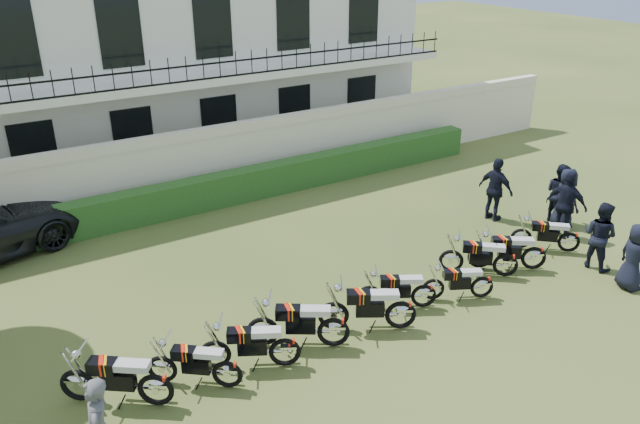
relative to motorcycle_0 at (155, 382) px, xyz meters
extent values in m
plane|color=#384E1F|center=(4.38, 0.63, -0.53)|extent=(100.00, 100.00, 0.00)
cube|color=beige|center=(4.38, 8.63, 0.47)|extent=(30.00, 0.30, 2.00)
cube|color=beige|center=(4.38, 8.63, 1.62)|extent=(30.00, 0.35, 0.30)
cube|color=#1C4418|center=(5.38, 7.83, -0.03)|extent=(18.00, 0.60, 1.00)
cube|color=silver|center=(4.38, 14.63, 2.97)|extent=(20.00, 8.00, 7.00)
cube|color=silver|center=(4.38, 9.93, 2.97)|extent=(20.00, 1.40, 0.25)
cube|color=black|center=(4.38, 9.28, 3.57)|extent=(20.00, 0.05, 0.05)
cube|color=black|center=(4.38, 9.28, 3.12)|extent=(20.00, 0.05, 0.05)
cube|color=black|center=(-0.12, 10.65, 1.07)|extent=(1.30, 0.12, 2.20)
cube|color=black|center=(-0.12, 10.65, 4.57)|extent=(1.30, 0.12, 2.20)
cube|color=black|center=(2.88, 10.65, 1.07)|extent=(1.30, 0.12, 2.20)
cube|color=black|center=(2.88, 10.65, 4.57)|extent=(1.30, 0.12, 2.20)
cube|color=black|center=(5.88, 10.65, 1.07)|extent=(1.30, 0.12, 2.20)
cube|color=black|center=(5.88, 10.65, 4.57)|extent=(1.30, 0.12, 2.20)
cube|color=black|center=(8.88, 10.65, 1.07)|extent=(1.30, 0.12, 2.20)
cube|color=black|center=(8.88, 10.65, 4.57)|extent=(1.30, 0.12, 2.20)
cube|color=black|center=(11.88, 10.65, 1.07)|extent=(1.30, 0.12, 2.20)
cube|color=black|center=(11.88, 10.65, 4.57)|extent=(1.30, 0.12, 2.20)
torus|color=black|center=(0.58, -0.43, -0.20)|extent=(0.60, 0.48, 0.68)
torus|color=black|center=(-0.58, 0.43, -0.20)|extent=(0.60, 0.48, 0.68)
cube|color=black|center=(0.04, -0.03, -0.03)|extent=(0.61, 0.52, 0.33)
cube|color=black|center=(-0.16, 0.12, 0.27)|extent=(0.57, 0.53, 0.24)
cube|color=red|center=(-0.16, 0.12, 0.28)|extent=(0.17, 0.31, 0.25)
cube|color=#F2A90C|center=(-0.11, 0.08, 0.28)|extent=(0.14, 0.30, 0.25)
cube|color=silver|center=(0.28, -0.21, 0.31)|extent=(0.65, 0.58, 0.13)
cylinder|color=silver|center=(-0.45, 0.33, 0.60)|extent=(0.42, 0.55, 0.03)
torus|color=black|center=(1.77, -0.61, -0.24)|extent=(0.51, 0.44, 0.59)
torus|color=black|center=(0.79, 0.18, -0.24)|extent=(0.51, 0.44, 0.59)
cube|color=black|center=(1.32, -0.25, -0.10)|extent=(0.52, 0.47, 0.29)
cube|color=black|center=(1.15, -0.11, 0.16)|extent=(0.50, 0.47, 0.21)
cube|color=red|center=(1.15, -0.11, 0.17)|extent=(0.16, 0.27, 0.22)
cube|color=#F2A90C|center=(1.19, -0.14, 0.17)|extent=(0.13, 0.26, 0.22)
cube|color=silver|center=(1.52, -0.41, 0.20)|extent=(0.56, 0.51, 0.12)
cylinder|color=silver|center=(0.91, 0.09, 0.45)|extent=(0.38, 0.47, 0.03)
torus|color=black|center=(3.10, -0.54, -0.22)|extent=(0.60, 0.38, 0.64)
torus|color=black|center=(1.91, 0.10, -0.22)|extent=(0.60, 0.38, 0.64)
cube|color=black|center=(2.55, -0.24, -0.06)|extent=(0.59, 0.44, 0.31)
cube|color=black|center=(2.34, -0.13, 0.22)|extent=(0.54, 0.46, 0.23)
cube|color=red|center=(2.34, -0.13, 0.23)|extent=(0.12, 0.29, 0.24)
cube|color=#F2A90C|center=(2.39, -0.16, 0.23)|extent=(0.09, 0.29, 0.24)
cube|color=silver|center=(2.80, -0.38, 0.26)|extent=(0.62, 0.49, 0.12)
cylinder|color=silver|center=(2.05, 0.03, 0.53)|extent=(0.32, 0.56, 0.03)
torus|color=black|center=(4.26, -0.57, -0.20)|extent=(0.62, 0.45, 0.68)
torus|color=black|center=(3.05, 0.21, -0.20)|extent=(0.62, 0.45, 0.68)
cube|color=black|center=(3.70, -0.21, -0.03)|extent=(0.62, 0.50, 0.33)
cube|color=black|center=(3.49, -0.08, 0.27)|extent=(0.58, 0.51, 0.24)
cube|color=red|center=(3.49, -0.08, 0.28)|extent=(0.15, 0.31, 0.26)
cube|color=#F2A90C|center=(3.54, -0.11, 0.28)|extent=(0.12, 0.30, 0.26)
cube|color=silver|center=(3.95, -0.37, 0.31)|extent=(0.66, 0.55, 0.13)
cylinder|color=silver|center=(3.19, 0.12, 0.60)|extent=(0.39, 0.58, 0.03)
torus|color=black|center=(5.84, -0.77, -0.20)|extent=(0.63, 0.43, 0.67)
torus|color=black|center=(4.60, -0.04, -0.20)|extent=(0.63, 0.43, 0.67)
cube|color=black|center=(5.27, -0.43, -0.03)|extent=(0.62, 0.48, 0.33)
cube|color=black|center=(5.05, -0.31, 0.26)|extent=(0.57, 0.50, 0.24)
cube|color=red|center=(5.05, -0.31, 0.27)|extent=(0.14, 0.31, 0.25)
cube|color=#F2A90C|center=(5.10, -0.34, 0.27)|extent=(0.11, 0.30, 0.25)
cube|color=silver|center=(5.52, -0.59, 0.31)|extent=(0.66, 0.54, 0.13)
cylinder|color=silver|center=(4.74, -0.13, 0.59)|extent=(0.37, 0.59, 0.03)
torus|color=black|center=(6.72, -0.32, -0.25)|extent=(0.54, 0.36, 0.58)
torus|color=black|center=(5.65, 0.29, -0.25)|extent=(0.54, 0.36, 0.58)
cube|color=black|center=(6.23, -0.04, -0.10)|extent=(0.54, 0.41, 0.28)
cube|color=black|center=(6.04, 0.07, 0.15)|extent=(0.49, 0.43, 0.21)
cube|color=red|center=(6.04, 0.07, 0.16)|extent=(0.12, 0.27, 0.22)
cube|color=#F2A90C|center=(6.09, 0.04, 0.16)|extent=(0.09, 0.26, 0.22)
cube|color=silver|center=(6.45, -0.17, 0.19)|extent=(0.57, 0.46, 0.11)
cylinder|color=silver|center=(5.78, 0.22, 0.44)|extent=(0.31, 0.51, 0.03)
torus|color=black|center=(8.13, -0.67, -0.26)|extent=(0.52, 0.32, 0.54)
torus|color=black|center=(7.10, -0.14, -0.26)|extent=(0.52, 0.32, 0.54)
cube|color=black|center=(7.65, -0.43, -0.13)|extent=(0.51, 0.37, 0.27)
cube|color=black|center=(7.47, -0.34, 0.11)|extent=(0.46, 0.39, 0.20)
cube|color=red|center=(7.47, -0.34, 0.12)|extent=(0.10, 0.25, 0.20)
cube|color=#F2A90C|center=(7.52, -0.36, 0.12)|extent=(0.07, 0.24, 0.20)
cube|color=silver|center=(7.87, -0.54, 0.14)|extent=(0.53, 0.41, 0.11)
cylinder|color=silver|center=(7.22, -0.21, 0.37)|extent=(0.27, 0.49, 0.03)
torus|color=black|center=(9.31, -0.43, -0.23)|extent=(0.52, 0.47, 0.62)
torus|color=black|center=(8.32, 0.43, -0.23)|extent=(0.52, 0.47, 0.62)
cube|color=black|center=(8.85, -0.04, -0.08)|extent=(0.54, 0.50, 0.30)
cube|color=black|center=(8.67, 0.12, 0.20)|extent=(0.52, 0.50, 0.22)
cube|color=red|center=(8.67, 0.12, 0.21)|extent=(0.17, 0.28, 0.23)
cube|color=#F2A90C|center=(8.72, 0.08, 0.21)|extent=(0.15, 0.27, 0.23)
cube|color=silver|center=(9.05, -0.22, 0.24)|extent=(0.58, 0.55, 0.12)
cylinder|color=silver|center=(8.43, 0.33, 0.50)|extent=(0.42, 0.48, 0.03)
torus|color=black|center=(10.23, -0.50, -0.22)|extent=(0.57, 0.43, 0.63)
torus|color=black|center=(9.13, 0.26, -0.22)|extent=(0.57, 0.43, 0.63)
cube|color=black|center=(9.73, -0.15, -0.07)|extent=(0.57, 0.47, 0.31)
cube|color=black|center=(9.53, -0.02, 0.21)|extent=(0.53, 0.48, 0.23)
cube|color=red|center=(9.53, -0.02, 0.22)|extent=(0.15, 0.29, 0.24)
cube|color=#F2A90C|center=(9.58, -0.05, 0.22)|extent=(0.12, 0.28, 0.24)
cube|color=silver|center=(9.95, -0.31, 0.25)|extent=(0.61, 0.52, 0.12)
cylinder|color=silver|center=(9.26, 0.17, 0.52)|extent=(0.37, 0.53, 0.03)
torus|color=black|center=(11.68, -0.38, -0.25)|extent=(0.48, 0.45, 0.57)
torus|color=black|center=(10.77, 0.44, -0.25)|extent=(0.48, 0.45, 0.57)
cube|color=black|center=(11.26, 0.00, -0.11)|extent=(0.50, 0.47, 0.28)
cube|color=black|center=(11.10, 0.14, 0.15)|extent=(0.48, 0.47, 0.21)
cube|color=red|center=(11.10, 0.14, 0.16)|extent=(0.17, 0.26, 0.22)
cube|color=#F2A90C|center=(11.14, 0.11, 0.16)|extent=(0.14, 0.25, 0.22)
cube|color=silver|center=(11.45, -0.17, 0.18)|extent=(0.53, 0.51, 0.11)
cylinder|color=silver|center=(10.88, 0.35, 0.43)|extent=(0.40, 0.44, 0.03)
imported|color=black|center=(10.97, -1.92, 0.31)|extent=(0.70, 0.91, 1.68)
imported|color=black|center=(11.16, -0.83, 0.36)|extent=(0.77, 0.94, 1.78)
imported|color=black|center=(11.87, 0.75, 0.43)|extent=(0.78, 1.22, 1.93)
imported|color=black|center=(12.42, 1.20, 0.35)|extent=(0.66, 0.92, 1.77)
imported|color=black|center=(12.58, 1.55, 0.36)|extent=(0.77, 0.94, 1.78)
imported|color=black|center=(11.06, 2.59, 0.42)|extent=(0.66, 1.18, 1.91)
camera|label=1|loc=(-2.13, -9.06, 7.32)|focal=35.00mm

